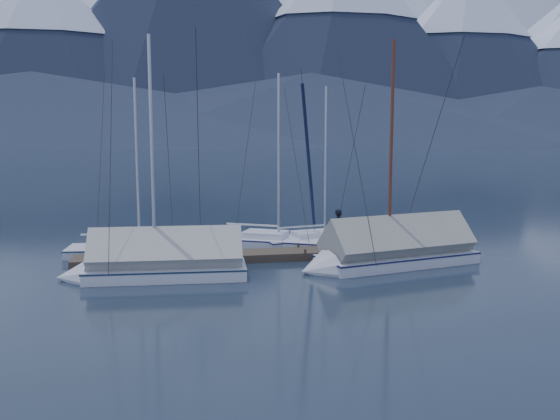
% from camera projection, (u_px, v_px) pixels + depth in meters
% --- Properties ---
extents(ground, '(1000.00, 1000.00, 0.00)m').
position_uv_depth(ground, '(289.00, 268.00, 24.75)').
color(ground, black).
rests_on(ground, ground).
extents(mountain_range, '(877.00, 584.00, 150.50)m').
position_uv_depth(mountain_range, '(181.00, 47.00, 378.63)').
color(mountain_range, '#475675').
rests_on(mountain_range, ground).
extents(dock, '(18.00, 1.50, 0.54)m').
position_uv_depth(dock, '(280.00, 256.00, 26.68)').
color(dock, '#382D23').
rests_on(dock, ground).
extents(mooring_posts, '(15.12, 1.52, 0.35)m').
position_uv_depth(mooring_posts, '(269.00, 251.00, 26.56)').
color(mooring_posts, '#382D23').
rests_on(mooring_posts, ground).
extents(sailboat_open_left, '(6.85, 2.87, 8.86)m').
position_uv_depth(sailboat_open_left, '(150.00, 252.00, 27.42)').
color(sailboat_open_left, silver).
rests_on(sailboat_open_left, ground).
extents(sailboat_open_mid, '(7.14, 4.95, 9.28)m').
position_uv_depth(sailboat_open_mid, '(288.00, 244.00, 29.15)').
color(sailboat_open_mid, silver).
rests_on(sailboat_open_mid, ground).
extents(sailboat_open_right, '(6.79, 3.19, 8.67)m').
position_uv_depth(sailboat_open_right, '(333.00, 240.00, 30.19)').
color(sailboat_open_right, silver).
rests_on(sailboat_open_right, ground).
extents(sailboat_covered_near, '(8.38, 4.19, 10.44)m').
position_uv_depth(sailboat_covered_near, '(385.00, 254.00, 25.13)').
color(sailboat_covered_near, silver).
rests_on(sailboat_covered_near, ground).
extents(sailboat_covered_far, '(7.38, 3.09, 10.19)m').
position_uv_depth(sailboat_covered_far, '(151.00, 266.00, 23.05)').
color(sailboat_covered_far, silver).
rests_on(sailboat_covered_far, ground).
extents(person, '(0.52, 0.71, 1.78)m').
position_uv_depth(person, '(339.00, 228.00, 27.35)').
color(person, black).
rests_on(person, dock).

